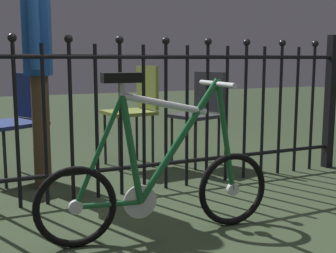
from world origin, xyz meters
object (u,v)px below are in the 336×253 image
(chair_charcoal, at_px, (201,108))
(person_visitor, at_px, (38,53))
(bicycle, at_px, (158,179))
(chair_navy, at_px, (19,115))
(chair_olive, at_px, (136,105))

(chair_charcoal, relative_size, person_visitor, 0.50)
(bicycle, xyz_separation_m, chair_navy, (-0.52, 1.55, 0.20))
(bicycle, distance_m, chair_olive, 1.66)
(chair_navy, xyz_separation_m, person_visitor, (0.12, -0.30, 0.48))
(bicycle, relative_size, person_visitor, 0.79)
(chair_olive, distance_m, person_visitor, 1.03)
(bicycle, relative_size, chair_charcoal, 1.57)
(chair_charcoal, xyz_separation_m, chair_olive, (-0.55, 0.19, 0.04))
(chair_navy, relative_size, chair_olive, 0.94)
(chair_olive, bearing_deg, bicycle, -106.95)
(chair_navy, bearing_deg, person_visitor, -68.30)
(chair_charcoal, xyz_separation_m, person_visitor, (-1.43, -0.13, 0.48))
(bicycle, xyz_separation_m, chair_charcoal, (1.03, 1.38, 0.19))
(person_visitor, bearing_deg, chair_charcoal, 5.06)
(chair_navy, bearing_deg, bicycle, -71.60)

